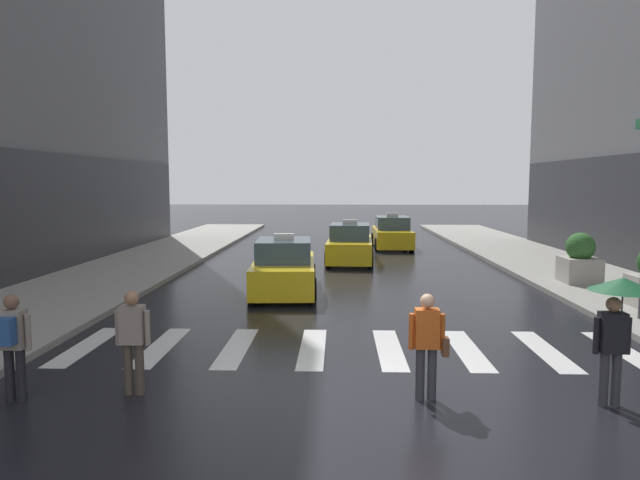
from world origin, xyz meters
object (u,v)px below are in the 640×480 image
Objects in this scene: pedestrian_with_backpack at (12,339)px; taxi_third at (392,234)px; taxi_lead at (284,269)px; pedestrian_with_umbrella at (619,306)px; pedestrian_with_handbag at (428,340)px; planter_mid_block at (580,260)px; taxi_second at (350,245)px; pedestrian_plain_coat at (133,336)px.

taxi_third is at bearing 69.63° from pedestrian_with_backpack.
pedestrian_with_umbrella is at bearing -56.05° from taxi_lead.
pedestrian_with_umbrella is 1.18× the size of pedestrian_with_handbag.
pedestrian_with_umbrella reaches higher than planter_mid_block.
planter_mid_block is at bearing -36.89° from taxi_second.
pedestrian_plain_coat is (-5.95, -20.27, 0.21)m from taxi_third.
pedestrian_with_backpack is at bearing -177.41° from pedestrian_with_handbag.
planter_mid_block is at bearing 56.48° from pedestrian_with_handbag.
taxi_second is 15.05m from pedestrian_with_handbag.
taxi_lead is 8.96m from pedestrian_with_handbag.
taxi_second is 15.62m from pedestrian_with_umbrella.
pedestrian_with_handbag is at bearing -0.98° from pedestrian_plain_coat.
pedestrian_plain_coat is (-3.69, -14.95, 0.21)m from taxi_second.
pedestrian_with_backpack is (-7.66, -20.63, 0.25)m from taxi_third.
pedestrian_with_handbag is (0.88, -15.02, 0.21)m from taxi_second.
taxi_lead is 2.38× the size of pedestrian_with_umbrella.
pedestrian_plain_coat is at bearing -106.37° from taxi_third.
pedestrian_with_handbag is at bearing -86.66° from taxi_second.
taxi_second is at bearing 103.49° from pedestrian_with_umbrella.
pedestrian_with_handbag is at bearing -123.52° from planter_mid_block.
pedestrian_with_handbag is at bearing -70.36° from taxi_lead.
pedestrian_with_umbrella reaches higher than pedestrian_plain_coat.
pedestrian_with_umbrella is 7.35m from pedestrian_plain_coat.
taxi_second is 2.79× the size of pedestrian_with_handbag.
taxi_third is at bearing 66.91° from taxi_second.
pedestrian_with_handbag is 1.03× the size of planter_mid_block.
planter_mid_block is (6.36, 9.60, -0.06)m from pedestrian_with_handbag.
taxi_lead is at bearing 109.64° from pedestrian_with_handbag.
taxi_lead and taxi_second have the same top height.
planter_mid_block reaches higher than pedestrian_plain_coat.
pedestrian_plain_coat is 1.03× the size of planter_mid_block.
taxi_lead is at bearing -172.92° from planter_mid_block.
taxi_second is 16.23m from pedestrian_with_backpack.
pedestrian_with_backpack is at bearing -110.37° from taxi_third.
pedestrian_with_backpack is at bearing -109.40° from taxi_second.
taxi_second is at bearing -113.09° from taxi_third.
planter_mid_block is (9.37, 1.16, 0.15)m from taxi_lead.
pedestrian_with_handbag is at bearing 177.09° from pedestrian_with_umbrella.
pedestrian_with_backpack is (-9.03, -0.14, -0.54)m from pedestrian_with_umbrella.
taxi_third is (2.27, 5.32, 0.00)m from taxi_second.
pedestrian_with_umbrella is (5.77, -8.57, 0.79)m from taxi_lead.
planter_mid_block is (12.62, 9.88, -0.10)m from pedestrian_with_backpack.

